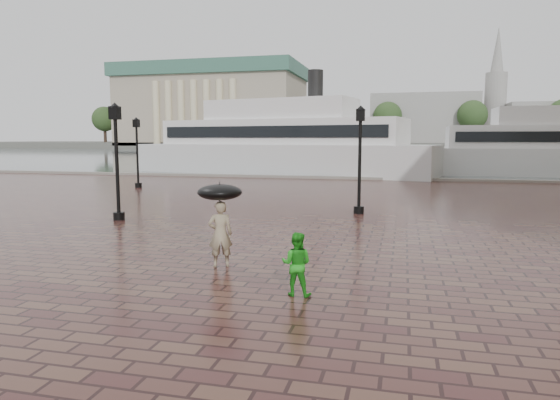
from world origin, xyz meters
The scene contains 11 objects.
ground centered at (0.00, 0.00, 0.00)m, with size 300.00×300.00×0.00m, color #381A19.
harbour_water centered at (0.00, 92.00, 0.00)m, with size 240.00×240.00×0.00m, color #475257.
quay_edge centered at (0.00, 32.00, 0.00)m, with size 80.00×0.60×0.30m, color slate.
far_shore centered at (0.00, 160.00, 1.00)m, with size 300.00×60.00×2.00m, color #4C4C47.
museum centered at (-55.00, 144.61, 13.91)m, with size 57.00×32.50×26.00m.
far_trees centered at (0.00, 138.00, 9.42)m, with size 188.00×8.00×13.50m.
street_lamps centered at (-5.00, 15.33, 2.33)m, with size 15.44×12.44×4.40m.
adult_pedestrian centered at (0.44, 4.19, 0.83)m, with size 0.60×0.40×1.65m, color gray.
child_pedestrian centered at (2.76, 2.39, 0.65)m, with size 0.63×0.49×1.30m, color #1E961B.
ferry_near centered at (-6.07, 37.00, 2.72)m, with size 28.40×12.03×9.06m.
umbrella centered at (0.44, 4.19, 1.87)m, with size 1.10×1.10×1.13m.
Camera 1 is at (4.81, -7.26, 3.17)m, focal length 32.00 mm.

